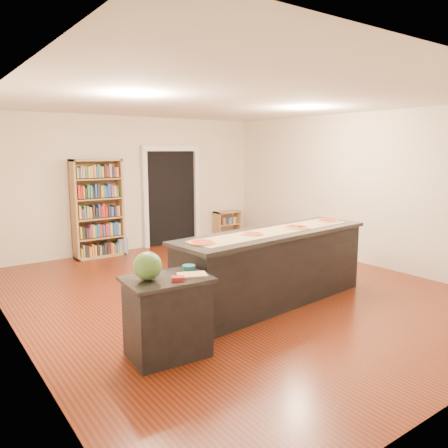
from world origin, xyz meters
TOP-DOWN VIEW (x-y plane):
  - room at (0.00, 0.00)m, footprint 6.00×7.00m
  - doorway at (0.90, 3.46)m, footprint 1.40×0.09m
  - kitchen_island at (0.15, -0.77)m, footprint 3.10×0.84m
  - side_counter at (-1.82, -1.33)m, footprint 0.85×0.62m
  - bookshelf at (-0.86, 3.28)m, footprint 0.97×0.35m
  - low_shelf at (2.33, 3.31)m, footprint 0.66×0.28m
  - waste_bin at (-0.39, 3.24)m, footprint 0.22×0.22m
  - kraft_paper at (0.15, -0.78)m, footprint 2.72×0.75m
  - watermelon at (-2.00, -1.29)m, footprint 0.29×0.29m
  - cutting_board at (-1.58, -1.43)m, footprint 0.35×0.30m
  - package_red at (-1.78, -1.49)m, footprint 0.15×0.14m
  - package_teal at (-1.49, -1.22)m, footprint 0.14×0.14m
  - pizza_a at (-1.08, -0.86)m, footprint 0.32×0.32m
  - pizza_b at (-0.26, -0.79)m, footprint 0.31×0.31m
  - pizza_c at (0.57, -0.77)m, footprint 0.36×0.36m
  - pizza_d at (1.38, -0.63)m, footprint 0.31×0.31m

SIDE VIEW (x-z plane):
  - waste_bin at x=-0.39m, z-range 0.00..0.32m
  - low_shelf at x=2.33m, z-range 0.00..0.66m
  - side_counter at x=-1.82m, z-range 0.00..0.85m
  - kitchen_island at x=0.15m, z-range 0.00..1.03m
  - cutting_board at x=-1.58m, z-range 0.84..0.86m
  - package_red at x=-1.78m, z-range 0.84..0.89m
  - package_teal at x=-1.49m, z-range 0.84..0.89m
  - bookshelf at x=-0.86m, z-range 0.00..1.94m
  - watermelon at x=-2.00m, z-range 0.84..1.13m
  - kraft_paper at x=0.15m, z-range 1.02..1.03m
  - pizza_c at x=0.57m, z-range 1.03..1.04m
  - pizza_a at x=-1.08m, z-range 1.03..1.04m
  - pizza_b at x=-0.26m, z-range 1.03..1.04m
  - pizza_d at x=1.38m, z-range 1.03..1.04m
  - doorway at x=0.90m, z-range 0.10..2.31m
  - room at x=0.00m, z-range 0.00..2.80m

